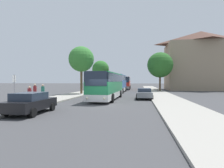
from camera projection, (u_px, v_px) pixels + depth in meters
ground_plane at (102, 105)px, 16.85m from camera, size 300.00×300.00×0.00m
sidewalk_left at (35, 103)px, 17.94m from camera, size 4.00×120.00×0.15m
sidewalk_right at (178, 106)px, 15.75m from camera, size 4.00×120.00×0.15m
building_right_background at (201, 61)px, 44.96m from camera, size 17.07×10.47×15.14m
bus_front at (107, 85)px, 22.15m from camera, size 3.01×10.78×3.33m
bus_middle at (118, 83)px, 35.85m from camera, size 2.76×11.15×3.57m
bus_rear at (125, 83)px, 49.50m from camera, size 3.11×12.11×3.44m
parked_car_left_curb at (31, 103)px, 12.54m from camera, size 2.22×4.26×1.52m
parked_car_right_near at (144, 93)px, 22.61m from camera, size 2.11×4.09×1.39m
bus_stop_sign at (14, 87)px, 15.31m from camera, size 0.08×0.45×2.75m
pedestrian_waiting_near at (43, 93)px, 18.87m from camera, size 0.36×0.36×1.83m
pedestrian_waiting_far at (35, 92)px, 19.52m from camera, size 0.36×0.36×1.87m
pedestrian_walking_back at (30, 95)px, 17.12m from camera, size 0.36×0.36×1.68m
tree_left_near at (81, 59)px, 30.56m from camera, size 4.43×4.43×8.24m
tree_left_far at (101, 69)px, 48.26m from camera, size 4.65×4.65×7.82m
tree_right_near at (160, 65)px, 39.18m from camera, size 5.68×5.68×8.63m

